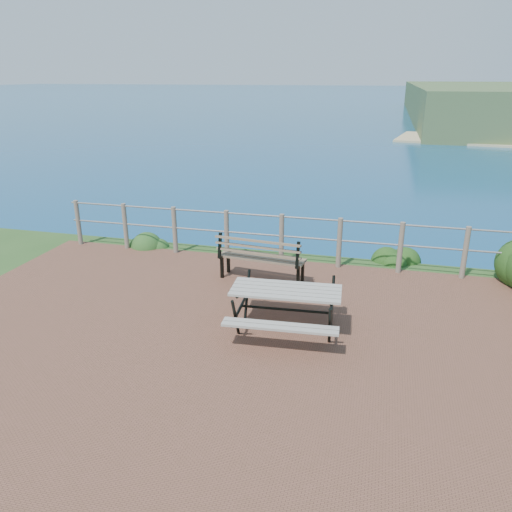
# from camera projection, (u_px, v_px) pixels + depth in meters

# --- Properties ---
(ground) EXTENTS (10.00, 7.00, 0.12)m
(ground) POSITION_uv_depth(u_px,v_px,m) (234.00, 343.00, 7.11)
(ground) COLOR brown
(ground) RESTS_ON ground
(ocean) EXTENTS (1200.00, 1200.00, 0.00)m
(ocean) POSITION_uv_depth(u_px,v_px,m) (386.00, 85.00, 189.11)
(ocean) COLOR #165684
(ocean) RESTS_ON ground
(safety_railing) EXTENTS (9.40, 0.10, 1.00)m
(safety_railing) POSITION_uv_depth(u_px,v_px,m) (282.00, 236.00, 9.96)
(safety_railing) COLOR #6B5B4C
(safety_railing) RESTS_ON ground
(picnic_table) EXTENTS (1.62, 1.37, 0.67)m
(picnic_table) POSITION_uv_depth(u_px,v_px,m) (286.00, 305.00, 7.29)
(picnic_table) COLOR #A19B91
(picnic_table) RESTS_ON ground
(park_bench) EXTENTS (1.63, 0.57, 0.90)m
(park_bench) POSITION_uv_depth(u_px,v_px,m) (262.00, 251.00, 9.05)
(park_bench) COLOR brown
(park_bench) RESTS_ON ground
(shrub_lip_west) EXTENTS (0.77, 0.77, 0.50)m
(shrub_lip_west) POSITION_uv_depth(u_px,v_px,m) (153.00, 244.00, 11.29)
(shrub_lip_west) COLOR #235620
(shrub_lip_west) RESTS_ON ground
(shrub_lip_east) EXTENTS (0.67, 0.67, 0.37)m
(shrub_lip_east) POSITION_uv_depth(u_px,v_px,m) (396.00, 263.00, 10.16)
(shrub_lip_east) COLOR #204013
(shrub_lip_east) RESTS_ON ground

